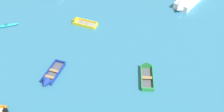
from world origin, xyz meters
TOP-DOWN VIEW (x-y plane):
  - rowboat_deep_blue_far_back at (-5.94, 19.00)m, footprint 2.15×3.73m
  - rowboat_yellow_near_right at (-4.10, 28.43)m, footprint 3.38×2.14m
  - kayak_turquoise_outer_left at (-12.56, 27.56)m, footprint 2.88×1.33m
  - rowboat_green_back_row_center at (3.44, 20.31)m, footprint 1.27×3.76m

SIDE VIEW (x-z plane):
  - kayak_turquoise_outer_left at x=-12.56m, z-range -0.01..0.27m
  - rowboat_yellow_near_right at x=-4.10m, z-range -0.34..0.67m
  - rowboat_deep_blue_far_back at x=-5.94m, z-range -0.35..0.69m
  - rowboat_green_back_row_center at x=3.44m, z-range -0.34..0.73m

